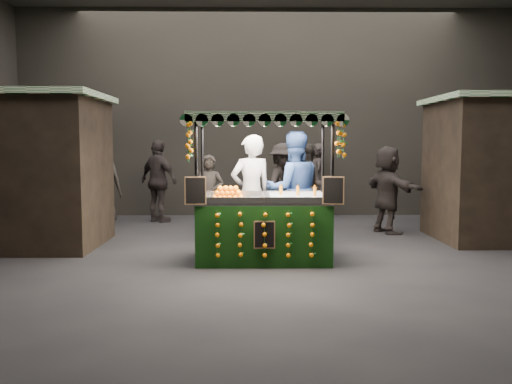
{
  "coord_description": "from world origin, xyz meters",
  "views": [
    {
      "loc": [
        -0.44,
        -8.23,
        1.74
      ],
      "look_at": [
        -0.33,
        0.19,
        1.0
      ],
      "focal_mm": 37.96,
      "sensor_mm": 36.0,
      "label": 1
    }
  ],
  "objects": [
    {
      "name": "shopper_0",
      "position": [
        -1.19,
        1.84,
        0.77
      ],
      "size": [
        0.64,
        0.49,
        1.55
      ],
      "rotation": [
        0.0,
        0.0,
        -0.23
      ],
      "color": "#2C2724",
      "rests_on": "ground"
    },
    {
      "name": "neighbour_stall_left",
      "position": [
        -4.4,
        1.0,
        1.31
      ],
      "size": [
        3.0,
        2.2,
        2.6
      ],
      "color": "black",
      "rests_on": "ground"
    },
    {
      "name": "market_hall",
      "position": [
        0.0,
        0.0,
        3.38
      ],
      "size": [
        12.1,
        10.1,
        5.05
      ],
      "color": "black",
      "rests_on": "ground"
    },
    {
      "name": "shopper_2",
      "position": [
        -2.46,
        3.86,
        0.93
      ],
      "size": [
        1.13,
        1.03,
        1.85
      ],
      "rotation": [
        0.0,
        0.0,
        2.47
      ],
      "color": "#2D2624",
      "rests_on": "ground"
    },
    {
      "name": "juice_stall",
      "position": [
        -0.22,
        -0.26,
        0.68
      ],
      "size": [
        2.26,
        1.33,
        2.19
      ],
      "color": "black",
      "rests_on": "ground"
    },
    {
      "name": "ground",
      "position": [
        0.0,
        0.0,
        0.0
      ],
      "size": [
        12.0,
        12.0,
        0.0
      ],
      "primitive_type": "plane",
      "color": "black",
      "rests_on": "ground"
    },
    {
      "name": "shopper_3",
      "position": [
        0.27,
        3.03,
        0.88
      ],
      "size": [
        1.05,
        1.31,
        1.77
      ],
      "rotation": [
        0.0,
        0.0,
        1.17
      ],
      "color": "#282321",
      "rests_on": "ground"
    },
    {
      "name": "shopper_5",
      "position": [
        2.28,
        2.28,
        0.86
      ],
      "size": [
        1.05,
        1.67,
        1.72
      ],
      "rotation": [
        0.0,
        0.0,
        1.94
      ],
      "color": "#2C2524",
      "rests_on": "ground"
    },
    {
      "name": "vendor_grey",
      "position": [
        -0.41,
        0.55,
        0.95
      ],
      "size": [
        0.81,
        0.67,
        1.89
      ],
      "rotation": [
        0.0,
        0.0,
        3.5
      ],
      "color": "gray",
      "rests_on": "ground"
    },
    {
      "name": "shopper_4",
      "position": [
        -3.65,
        3.36,
        0.94
      ],
      "size": [
        0.99,
        0.71,
        1.89
      ],
      "rotation": [
        0.0,
        0.0,
        3.27
      ],
      "color": "black",
      "rests_on": "ground"
    },
    {
      "name": "shopper_6",
      "position": [
        1.17,
        4.6,
        0.88
      ],
      "size": [
        0.43,
        0.65,
        1.76
      ],
      "rotation": [
        0.0,
        0.0,
        -1.55
      ],
      "color": "#2A2422",
      "rests_on": "ground"
    },
    {
      "name": "vendor_blue",
      "position": [
        0.3,
        0.71,
        0.98
      ],
      "size": [
        1.06,
        0.88,
        1.96
      ],
      "rotation": [
        0.0,
        0.0,
        3.3
      ],
      "color": "navy",
      "rests_on": "ground"
    },
    {
      "name": "shopper_1",
      "position": [
        0.74,
        2.48,
        0.87
      ],
      "size": [
        0.92,
        0.76,
        1.74
      ],
      "rotation": [
        0.0,
        0.0,
        -0.12
      ],
      "color": "#282421",
      "rests_on": "ground"
    }
  ]
}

